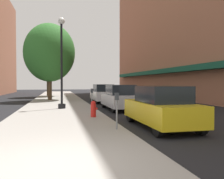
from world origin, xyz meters
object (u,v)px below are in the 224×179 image
Objects in this scene: lamppost at (62,61)px; car_yellow at (161,107)px; fire_hydrant at (93,109)px; parking_meter_far at (117,106)px; car_silver at (120,98)px; car_white at (103,94)px; parking_meter_near at (92,96)px; tree_near at (48,59)px; tree_mid at (50,53)px.

car_yellow is (3.76, -7.18, -2.39)m from lamppost.
lamppost is at bearing 116.48° from car_yellow.
parking_meter_far is at bearing -83.75° from fire_hydrant.
lamppost reaches higher than car_silver.
car_silver reaches higher than fire_hydrant.
car_silver is 6.21m from car_white.
car_silver is (1.95, 7.14, -0.14)m from parking_meter_far.
tree_near reaches higher than parking_meter_near.
parking_meter_near is at bearing 83.48° from fire_hydrant.
tree_mid is (-1.03, 8.50, 1.54)m from lamppost.
car_white is (1.95, 6.80, -0.14)m from parking_meter_near.
lamppost is 8.70m from tree_mid.
car_white is (0.00, 12.79, 0.00)m from car_yellow.
parking_meter_near is at bearing -73.66° from tree_mid.
car_yellow is at bearing 16.18° from parking_meter_far.
car_yellow is at bearing -73.00° from tree_mid.
fire_hydrant is at bearing 96.25° from parking_meter_far.
parking_meter_near reaches higher than fire_hydrant.
car_white is (2.32, 10.01, 0.29)m from fire_hydrant.
lamppost is 7.47× the size of fire_hydrant.
car_white is at bearing 90.48° from car_silver.
parking_meter_far is at bearing -80.07° from tree_mid.
lamppost is 7.17m from car_white.
car_yellow is at bearing -50.17° from fire_hydrant.
parking_meter_near is 7.08m from car_white.
fire_hydrant is 0.60× the size of parking_meter_far.
fire_hydrant is at bearing 128.63° from car_yellow.
car_white reaches higher than parking_meter_far.
parking_meter_near is at bearing -105.58° from car_white.
parking_meter_far is at bearing -90.00° from parking_meter_near.
lamppost is at bearing -123.45° from car_white.
parking_meter_far reaches higher than fire_hydrant.
fire_hydrant is 0.11× the size of tree_near.
fire_hydrant is at bearing -79.13° from tree_mid.
lamppost is 1.37× the size of car_white.
car_yellow is (5.19, -22.71, -3.95)m from tree_near.
parking_meter_near and parking_meter_far have the same top height.
car_silver is (3.76, -0.60, -2.39)m from lamppost.
car_white is at bearing 56.13° from lamppost.
car_yellow is at bearing -71.95° from parking_meter_near.
tree_mid is at bearing -86.79° from tree_near.
tree_near is (-1.42, 15.53, 1.56)m from lamppost.
lamppost reaches higher than parking_meter_far.
car_silver is (5.19, -16.13, -3.95)m from tree_near.
tree_near is at bearing 93.21° from tree_mid.
parking_meter_near is at bearing -79.04° from tree_near.
car_silver is (1.95, 0.59, -0.14)m from parking_meter_near.
tree_near is (-2.87, 19.93, 4.24)m from fire_hydrant.
tree_mid is at bearing 106.34° from parking_meter_near.
parking_meter_far is (0.00, -6.55, 0.00)m from parking_meter_near.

